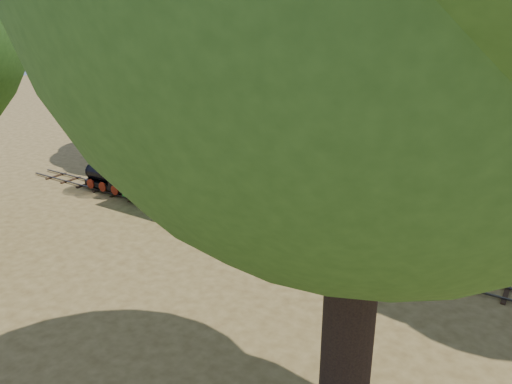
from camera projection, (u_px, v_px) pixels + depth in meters
The scene contains 11 objects.
ground at pixel (245, 227), 16.76m from camera, with size 90.00×90.00×0.00m, color #A38546.
track at pixel (245, 225), 16.73m from camera, with size 22.00×1.00×0.10m.
locomotive at pixel (107, 148), 19.57m from camera, with size 2.76×1.29×3.15m.
carriage_front at pixel (168, 186), 18.24m from camera, with size 3.60×1.47×1.87m.
carriage_rear at pixel (259, 207), 16.22m from camera, with size 3.60×1.47×1.87m.
oak_nw at pixel (167, 16), 23.65m from camera, with size 7.08×6.23×9.18m.
oak_nc at pixel (324, 2), 22.92m from camera, with size 7.81×6.88×10.03m.
fence at pixel (342, 156), 22.88m from camera, with size 18.10×0.10×1.00m.
shrub_west at pixel (265, 132), 26.36m from camera, with size 2.32×1.78×1.61m, color #2D6B1E.
shrub_mid_w at pixel (296, 132), 25.33m from camera, with size 3.11×2.39×2.16m, color #2D6B1E.
shrub_mid_e at pixel (384, 151), 23.09m from camera, with size 2.09×1.61×1.45m, color #2D6B1E.
Camera 1 is at (8.64, -12.71, 6.79)m, focal length 35.00 mm.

